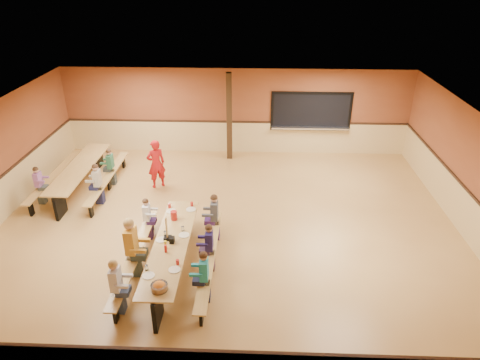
{
  "coord_description": "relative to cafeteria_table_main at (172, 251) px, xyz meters",
  "views": [
    {
      "loc": [
        0.72,
        -9.33,
        6.2
      ],
      "look_at": [
        0.32,
        0.47,
        1.15
      ],
      "focal_mm": 32.0,
      "sensor_mm": 36.0,
      "label": 1
    }
  ],
  "objects": [
    {
      "name": "condiment_ketchup",
      "position": [
        -0.05,
        -0.32,
        0.3
      ],
      "size": [
        0.06,
        0.06,
        0.17
      ],
      "primitive_type": "cylinder",
      "color": "#B2140F",
      "rests_on": "cafeteria_table_main"
    },
    {
      "name": "seated_child_teal_right",
      "position": [
        0.83,
        -0.91,
        0.06
      ],
      "size": [
        0.36,
        0.29,
        1.18
      ],
      "primitive_type": null,
      "color": "teal",
      "rests_on": "ground"
    },
    {
      "name": "table_paddle",
      "position": [
        -0.1,
        0.15,
        0.35
      ],
      "size": [
        0.16,
        0.16,
        0.56
      ],
      "color": "black",
      "rests_on": "cafeteria_table_main"
    },
    {
      "name": "seated_child_purple_sec",
      "position": [
        -4.27,
        2.82,
        0.03
      ],
      "size": [
        0.33,
        0.27,
        1.12
      ],
      "primitive_type": null,
      "color": "#965A97",
      "rests_on": "ground"
    },
    {
      "name": "seated_child_tan_sec",
      "position": [
        -2.62,
        2.91,
        0.07
      ],
      "size": [
        0.37,
        0.3,
        1.2
      ],
      "primitive_type": null,
      "color": "#A6A188",
      "rests_on": "ground"
    },
    {
      "name": "seated_child_white_left",
      "position": [
        -0.83,
        -1.28,
        0.08
      ],
      "size": [
        0.37,
        0.31,
        1.22
      ],
      "primitive_type": null,
      "color": "silver",
      "rests_on": "ground"
    },
    {
      "name": "chip_bowl",
      "position": [
        0.06,
        -1.47,
        0.29
      ],
      "size": [
        0.32,
        0.32,
        0.15
      ],
      "primitive_type": null,
      "color": "orange",
      "rests_on": "cafeteria_table_main"
    },
    {
      "name": "seated_child_char_right",
      "position": [
        0.83,
        1.28,
        0.08
      ],
      "size": [
        0.37,
        0.31,
        1.22
      ],
      "primitive_type": null,
      "color": "#474A51",
      "rests_on": "ground"
    },
    {
      "name": "cafeteria_table_second",
      "position": [
        -3.44,
        3.72,
        0.0
      ],
      "size": [
        1.91,
        3.7,
        0.74
      ],
      "color": "#AF8745",
      "rests_on": "ground"
    },
    {
      "name": "seated_child_grey_left",
      "position": [
        -0.83,
        1.22,
        0.03
      ],
      "size": [
        0.32,
        0.26,
        1.11
      ],
      "primitive_type": null,
      "color": "silver",
      "rests_on": "ground"
    },
    {
      "name": "ground",
      "position": [
        1.09,
        1.78,
        -0.53
      ],
      "size": [
        12.0,
        12.0,
        0.0
      ],
      "primitive_type": "plane",
      "color": "#A4773E",
      "rests_on": "ground"
    },
    {
      "name": "napkin_dispenser",
      "position": [
        0.02,
        0.02,
        0.28
      ],
      "size": [
        0.1,
        0.14,
        0.13
      ],
      "primitive_type": "cube",
      "color": "black",
      "rests_on": "cafeteria_table_main"
    },
    {
      "name": "kitchen_pass_through",
      "position": [
        3.69,
        6.75,
        0.96
      ],
      "size": [
        2.78,
        0.28,
        1.38
      ],
      "color": "black",
      "rests_on": "ground"
    },
    {
      "name": "seated_adult_yellow",
      "position": [
        -0.83,
        -0.14,
        0.18
      ],
      "size": [
        0.46,
        0.38,
        1.4
      ],
      "primitive_type": null,
      "color": "gold",
      "rests_on": "ground"
    },
    {
      "name": "seated_child_navy_right",
      "position": [
        0.83,
        0.08,
        0.05
      ],
      "size": [
        0.35,
        0.28,
        1.16
      ],
      "primitive_type": null,
      "color": "#21194F",
      "rests_on": "ground"
    },
    {
      "name": "condiment_mustard",
      "position": [
        -0.08,
        -0.18,
        0.3
      ],
      "size": [
        0.06,
        0.06,
        0.17
      ],
      "primitive_type": "cylinder",
      "color": "yellow",
      "rests_on": "cafeteria_table_main"
    },
    {
      "name": "structural_post",
      "position": [
        0.89,
        6.18,
        0.97
      ],
      "size": [
        0.18,
        0.18,
        3.0
      ],
      "primitive_type": "cube",
      "color": "black",
      "rests_on": "ground"
    },
    {
      "name": "seated_child_green_sec",
      "position": [
        -2.62,
        4.07,
        0.05
      ],
      "size": [
        0.34,
        0.28,
        1.15
      ],
      "primitive_type": null,
      "color": "#2B6444",
      "rests_on": "ground"
    },
    {
      "name": "cafeteria_table_main",
      "position": [
        0.0,
        0.0,
        0.0
      ],
      "size": [
        1.91,
        3.7,
        0.74
      ],
      "color": "#AF8745",
      "rests_on": "ground"
    },
    {
      "name": "place_settings",
      "position": [
        0.0,
        0.0,
        0.27
      ],
      "size": [
        0.65,
        3.3,
        0.11
      ],
      "primitive_type": null,
      "color": "beige",
      "rests_on": "cafeteria_table_main"
    },
    {
      "name": "room_envelope",
      "position": [
        1.09,
        1.78,
        0.16
      ],
      "size": [
        12.04,
        10.04,
        3.02
      ],
      "color": "brown",
      "rests_on": "ground"
    },
    {
      "name": "punch_pitcher",
      "position": [
        -0.1,
        0.94,
        0.32
      ],
      "size": [
        0.16,
        0.16,
        0.22
      ],
      "primitive_type": "cylinder",
      "color": "#B21E17",
      "rests_on": "cafeteria_table_main"
    },
    {
      "name": "standing_woman",
      "position": [
        -1.18,
        3.96,
        0.24
      ],
      "size": [
        0.67,
        0.6,
        1.53
      ],
      "primitive_type": "imported",
      "rotation": [
        0.0,
        0.0,
        3.68
      ],
      "color": "red",
      "rests_on": "ground"
    }
  ]
}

